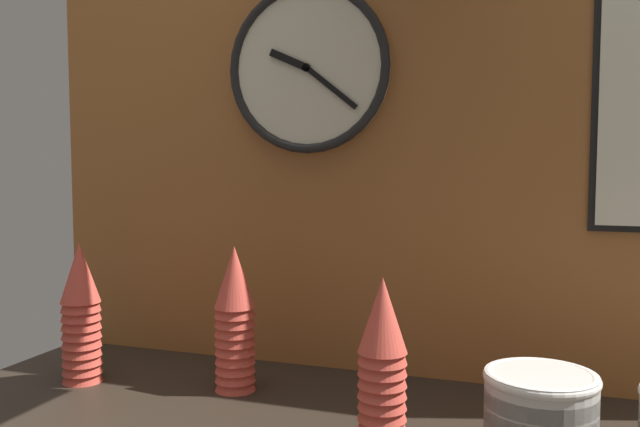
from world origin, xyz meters
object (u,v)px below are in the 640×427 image
cup_stack_far_left (80,313)px  wall_clock (308,68)px  cup_stack_center_left (235,318)px  cup_stack_center_right (382,360)px  bowl_stack_right (540,412)px

cup_stack_far_left → wall_clock: size_ratio=0.80×
cup_stack_center_left → wall_clock: wall_clock is taller
cup_stack_far_left → wall_clock: bearing=30.9°
cup_stack_far_left → cup_stack_center_right: bearing=-7.4°
cup_stack_center_left → cup_stack_center_right: bearing=-23.5°
cup_stack_center_right → cup_stack_far_left: size_ratio=0.94×
cup_stack_center_right → wall_clock: 0.64m
cup_stack_far_left → cup_stack_center_left: 0.32m
cup_stack_far_left → bowl_stack_right: bearing=-3.7°
cup_stack_center_left → bowl_stack_right: 0.58m
cup_stack_center_right → bowl_stack_right: bearing=6.1°
cup_stack_far_left → cup_stack_center_left: (0.31, 0.06, 0.00)m
cup_stack_center_right → cup_stack_center_left: size_ratio=0.94×
cup_stack_far_left → wall_clock: 0.68m
cup_stack_center_right → wall_clock: size_ratio=0.75×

